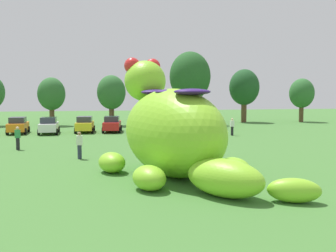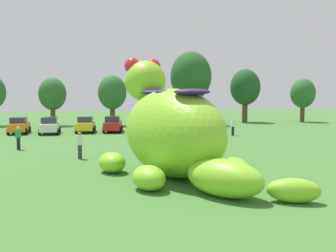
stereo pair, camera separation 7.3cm
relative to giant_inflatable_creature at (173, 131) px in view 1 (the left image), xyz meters
The scene contains 18 objects.
ground_plane 2.95m from the giant_inflatable_creature, 65.50° to the right, with size 160.00×160.00×0.00m, color #427533.
giant_inflatable_creature is the anchor object (origin of this frame).
car_orange 25.97m from the giant_inflatable_creature, 115.73° to the left, with size 2.00×4.13×1.72m.
car_white 23.90m from the giant_inflatable_creature, 109.86° to the left, with size 1.95×4.11×1.72m.
car_yellow 23.71m from the giant_inflatable_creature, 100.96° to the left, with size 2.18×4.22×1.72m.
car_red 23.14m from the giant_inflatable_creature, 94.03° to the left, with size 2.36×4.30×1.72m.
car_green 22.59m from the giant_inflatable_creature, 85.86° to the left, with size 2.01×4.14×1.72m.
box_truck 23.84m from the giant_inflatable_creature, 71.54° to the left, with size 2.69×6.52×2.95m.
tree_mid_left 34.35m from the giant_inflatable_creature, 104.79° to the left, with size 3.52×3.52×6.24m.
tree_centre_left 31.87m from the giant_inflatable_creature, 92.09° to the left, with size 3.69×3.69×6.54m.
tree_centre 33.27m from the giant_inflatable_creature, 73.57° to the left, with size 5.51×5.51×9.78m.
tree_centre_right 38.74m from the giant_inflatable_creature, 61.97° to the left, with size 4.34×4.34×7.71m.
tree_mid_right 42.59m from the giant_inflatable_creature, 50.99° to the left, with size 3.61×3.61×6.40m.
spectator_near_inflatable 14.44m from the giant_inflatable_creature, 129.73° to the left, with size 0.38×0.26×1.71m.
spectator_mid_field 19.82m from the giant_inflatable_creature, 60.28° to the left, with size 0.38×0.26×1.71m.
spectator_by_cars 7.77m from the giant_inflatable_creature, 127.59° to the left, with size 0.38×0.26×1.71m.
spectator_wandering 8.43m from the giant_inflatable_creature, 71.73° to the left, with size 0.38×0.26×1.71m.
spectator_far_side 4.44m from the giant_inflatable_creature, 59.51° to the left, with size 0.38×0.26×1.71m.
Camera 1 is at (-4.83, -16.68, 4.05)m, focal length 40.94 mm.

